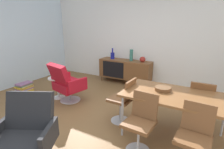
{
  "coord_description": "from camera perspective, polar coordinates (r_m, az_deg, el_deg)",
  "views": [
    {
      "loc": [
        1.76,
        -2.45,
        1.81
      ],
      "look_at": [
        0.06,
        0.57,
        0.79
      ],
      "focal_mm": 28.42,
      "sensor_mm": 36.0,
      "label": 1
    }
  ],
  "objects": [
    {
      "name": "dining_chair_front_right",
      "position": [
        2.53,
        25.0,
        -17.35
      ],
      "size": [
        0.43,
        0.45,
        0.86
      ],
      "color": "brown",
      "rests_on": "ground_plane"
    },
    {
      "name": "side_table_round",
      "position": [
        4.58,
        -17.03,
        -3.31
      ],
      "size": [
        0.44,
        0.44,
        0.52
      ],
      "color": "white",
      "rests_on": "ground_plane"
    },
    {
      "name": "armchair_black_shell",
      "position": [
        2.61,
        -25.94,
        -16.4
      ],
      "size": [
        0.87,
        0.86,
        0.95
      ],
      "color": "#262628",
      "rests_on": "ground_plane"
    },
    {
      "name": "wooden_bowl_on_table",
      "position": [
        3.02,
        16.02,
        -4.43
      ],
      "size": [
        0.26,
        0.26,
        0.06
      ],
      "primitive_type": "cylinder",
      "color": "brown",
      "rests_on": "dining_table"
    },
    {
      "name": "dining_chair_front_left",
      "position": [
        2.64,
        9.27,
        -14.44
      ],
      "size": [
        0.43,
        0.45,
        0.86
      ],
      "color": "brown",
      "rests_on": "ground_plane"
    },
    {
      "name": "lounge_chair_red",
      "position": [
        4.25,
        -14.39,
        -2.56
      ],
      "size": [
        0.81,
        0.77,
        0.95
      ],
      "color": "red",
      "rests_on": "ground_plane"
    },
    {
      "name": "vase_sculptural_dark",
      "position": [
        5.14,
        9.8,
        4.82
      ],
      "size": [
        0.17,
        0.17,
        0.16
      ],
      "color": "maroon",
      "rests_on": "sideboard"
    },
    {
      "name": "sideboard",
      "position": [
        5.42,
        4.19,
        1.71
      ],
      "size": [
        1.6,
        0.45,
        0.72
      ],
      "color": "brown",
      "rests_on": "ground_plane"
    },
    {
      "name": "dining_table",
      "position": [
        2.95,
        19.68,
        -6.78
      ],
      "size": [
        1.6,
        0.9,
        0.74
      ],
      "color": "brown",
      "rests_on": "ground_plane"
    },
    {
      "name": "ground_plane",
      "position": [
        3.52,
        -5.59,
        -14.65
      ],
      "size": [
        8.32,
        8.32,
        0.0
      ],
      "primitive_type": "plane",
      "color": "brown"
    },
    {
      "name": "wall_back",
      "position": [
        5.36,
        10.35,
        11.77
      ],
      "size": [
        6.8,
        0.12,
        2.8
      ],
      "primitive_type": "cube",
      "color": "white",
      "rests_on": "ground_plane"
    },
    {
      "name": "vase_cobalt",
      "position": [
        5.53,
        0.17,
        6.2
      ],
      "size": [
        0.12,
        0.12,
        0.33
      ],
      "color": "navy",
      "rests_on": "sideboard"
    },
    {
      "name": "dining_chair_near_window",
      "position": [
        3.28,
        3.72,
        -7.8
      ],
      "size": [
        0.44,
        0.42,
        0.86
      ],
      "color": "brown",
      "rests_on": "ground_plane"
    },
    {
      "name": "dining_chair_back_right",
      "position": [
        3.53,
        26.63,
        -7.79
      ],
      "size": [
        0.41,
        0.44,
        0.86
      ],
      "color": "brown",
      "rests_on": "ground_plane"
    },
    {
      "name": "fruit_bowl",
      "position": [
        4.51,
        -17.29,
        -0.51
      ],
      "size": [
        0.2,
        0.2,
        0.11
      ],
      "color": "#262628",
      "rests_on": "side_table_round"
    },
    {
      "name": "vase_ceramic_small",
      "position": [
        5.25,
        6.23,
        6.2
      ],
      "size": [
        0.1,
        0.1,
        0.34
      ],
      "color": "#337266",
      "rests_on": "sideboard"
    },
    {
      "name": "magazine_stack",
      "position": [
        5.33,
        -26.39,
        -3.78
      ],
      "size": [
        0.33,
        0.42,
        0.25
      ],
      "color": "gold",
      "rests_on": "ground_plane"
    }
  ]
}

